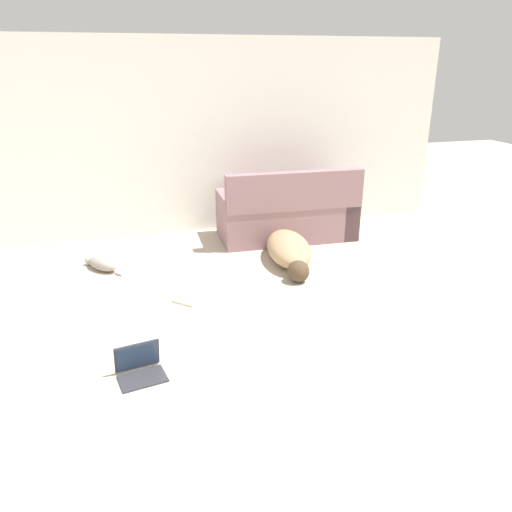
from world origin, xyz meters
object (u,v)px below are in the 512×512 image
object	(u,v)px
dog	(289,250)
laptop_open	(139,365)
couch	(287,216)
cat	(102,263)
book_cream	(187,300)

from	to	relation	value
dog	laptop_open	distance (m)	2.49
couch	dog	size ratio (longest dim) A/B	1.16
cat	laptop_open	world-z (taller)	laptop_open
cat	laptop_open	bearing A→B (deg)	149.44
couch	book_cream	size ratio (longest dim) A/B	5.98
dog	laptop_open	world-z (taller)	dog
couch	laptop_open	bearing A→B (deg)	53.60
couch	book_cream	xyz separation A→B (m)	(-1.51, -1.47, -0.29)
laptop_open	book_cream	world-z (taller)	laptop_open
couch	laptop_open	distance (m)	3.26
laptop_open	couch	bearing A→B (deg)	41.44
cat	laptop_open	distance (m)	2.13
cat	book_cream	xyz separation A→B (m)	(0.78, -1.04, -0.06)
couch	cat	xyz separation A→B (m)	(-2.29, -0.44, -0.23)
book_cream	couch	bearing A→B (deg)	44.24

